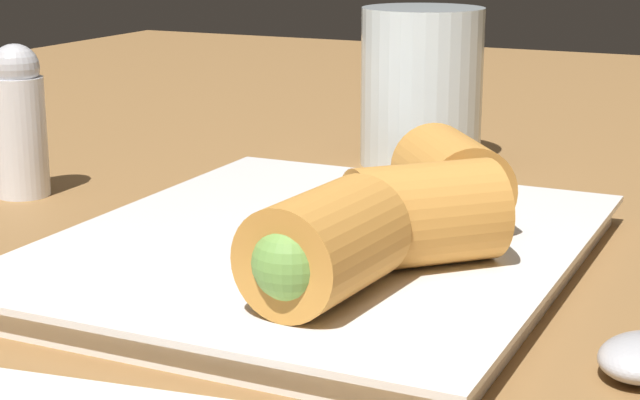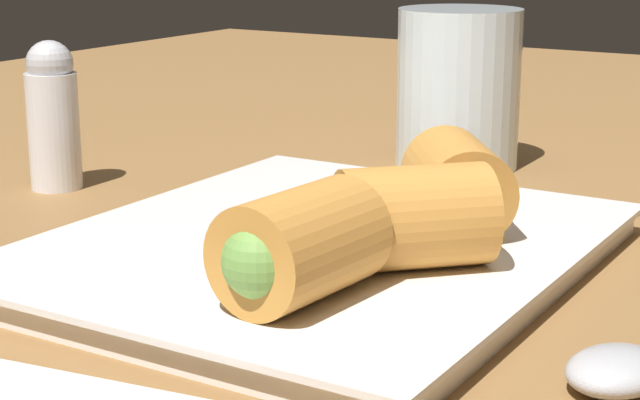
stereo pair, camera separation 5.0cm
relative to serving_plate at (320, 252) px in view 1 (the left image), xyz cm
name	(u,v)px [view 1 (the left image)]	position (x,y,z in cm)	size (l,w,h in cm)	color
table_surface	(317,302)	(-1.75, -0.70, -1.76)	(180.00, 140.00, 2.00)	olive
serving_plate	(320,252)	(0.00, 0.00, 0.00)	(27.07, 22.68, 1.50)	white
roll_front_left	(319,248)	(-7.92, -3.69, 2.91)	(7.14, 4.89, 4.34)	#C68438
roll_front_right	(454,181)	(4.31, -4.94, 2.91)	(7.57, 7.16, 4.34)	#C68438
roll_back_left	(414,216)	(-2.25, -5.37, 2.91)	(7.45, 7.45, 4.34)	#C68438
drinking_glass	(422,87)	(22.59, 3.34, 4.34)	(7.90, 7.90, 10.19)	silver
salt_shaker	(19,120)	(4.75, 21.37, 3.68)	(3.06, 3.06, 8.84)	silver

